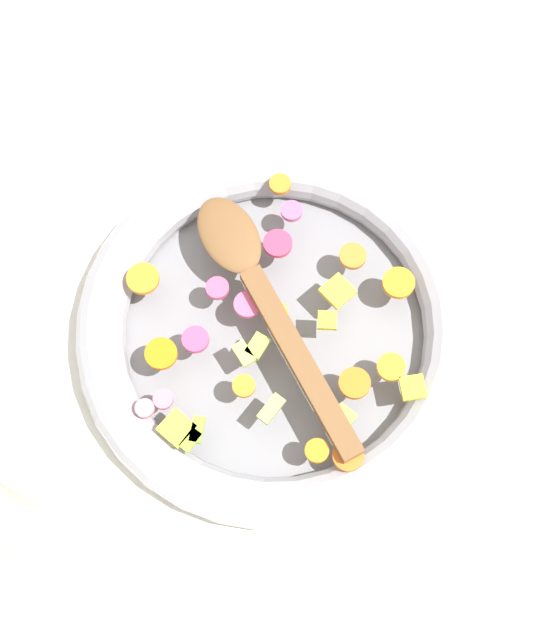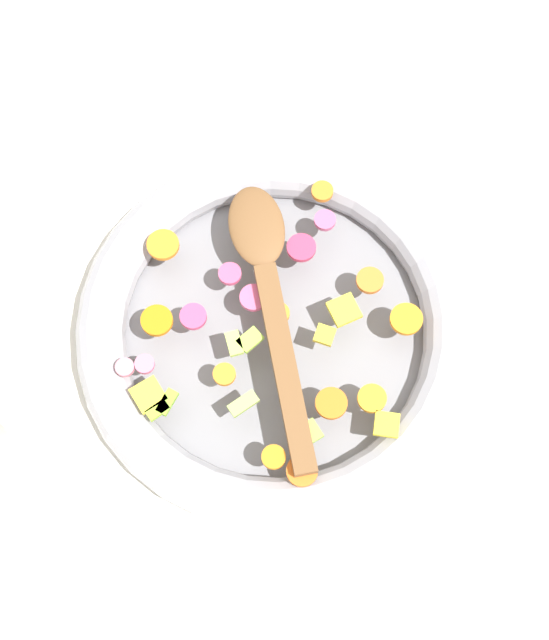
{
  "view_description": "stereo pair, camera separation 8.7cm",
  "coord_description": "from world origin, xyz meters",
  "views": [
    {
      "loc": [
        -0.08,
        0.28,
        0.87
      ],
      "look_at": [
        0.0,
        0.0,
        0.05
      ],
      "focal_mm": 50.0,
      "sensor_mm": 36.0,
      "label": 1
    },
    {
      "loc": [
        -0.16,
        0.25,
        0.87
      ],
      "look_at": [
        0.0,
        0.0,
        0.05
      ],
      "focal_mm": 50.0,
      "sensor_mm": 36.0,
      "label": 2
    }
  ],
  "objects": [
    {
      "name": "ground_plane",
      "position": [
        0.0,
        0.0,
        0.0
      ],
      "size": [
        4.0,
        4.0,
        0.0
      ],
      "primitive_type": "plane",
      "color": "silver"
    },
    {
      "name": "chopped_vegetables",
      "position": [
        -0.0,
        0.02,
        0.05
      ],
      "size": [
        0.32,
        0.3,
        0.01
      ],
      "color": "orange",
      "rests_on": "skillet"
    },
    {
      "name": "skillet",
      "position": [
        0.0,
        0.0,
        0.02
      ],
      "size": [
        0.4,
        0.4,
        0.05
      ],
      "color": "slate",
      "rests_on": "ground_plane"
    },
    {
      "name": "wooden_spoon",
      "position": [
        0.02,
        -0.02,
        0.06
      ],
      "size": [
        0.23,
        0.25,
        0.01
      ],
      "color": "brown",
      "rests_on": "chopped_vegetables"
    }
  ]
}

